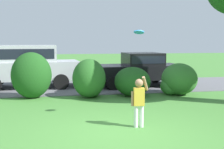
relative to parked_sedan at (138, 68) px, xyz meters
name	(u,v)px	position (x,y,z in m)	size (l,w,h in m)	color
ground_plane	(117,133)	(-2.37, -6.89, -0.85)	(80.00, 80.00, 0.00)	#478438
driveway_strip	(87,87)	(-2.37, 0.20, -0.84)	(28.00, 4.40, 0.02)	slate
shrub_centre_left	(32,77)	(-4.66, -2.11, -0.07)	(1.48, 1.30, 1.71)	#1E511C
shrub_centre	(89,80)	(-2.53, -2.40, -0.17)	(1.24, 1.28, 1.45)	#286023
shrub_centre_right	(132,81)	(-0.86, -2.37, -0.29)	(1.39, 1.52, 1.12)	#1E511C
shrub_far_end	(178,80)	(0.97, -2.44, -0.26)	(1.46, 1.52, 1.25)	#33702B
parked_sedan	(138,68)	(0.00, 0.00, 0.00)	(4.47, 2.24, 1.56)	black
parked_suv	(28,64)	(-5.02, 0.42, 0.23)	(4.82, 2.36, 1.92)	silver
child_thrower	(139,99)	(-1.75, -6.54, -0.13)	(0.46, 0.25, 1.29)	white
frisbee	(139,32)	(-1.56, -5.79, 1.52)	(0.29, 0.28, 0.14)	#337FDB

